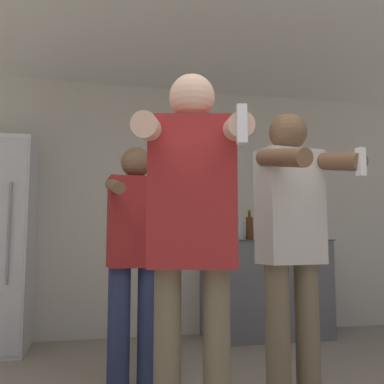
# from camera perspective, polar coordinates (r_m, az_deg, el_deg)

# --- Properties ---
(wall_back) EXTENTS (7.00, 0.06, 2.55)m
(wall_back) POSITION_cam_1_polar(r_m,az_deg,el_deg) (4.41, -7.16, -2.17)
(wall_back) COLOR beige
(wall_back) RESTS_ON ground_plane
(counter) EXTENTS (1.24, 0.59, 0.96)m
(counter) POSITION_cam_1_polar(r_m,az_deg,el_deg) (4.43, 9.75, -12.47)
(counter) COLOR slate
(counter) RESTS_ON ground_plane
(bottle_dark_rum) EXTENTS (0.07, 0.07, 0.23)m
(bottle_dark_rum) POSITION_cam_1_polar(r_m,az_deg,el_deg) (4.46, 12.66, -5.10)
(bottle_dark_rum) COLOR black
(bottle_dark_rum) RESTS_ON counter
(bottle_red_label) EXTENTS (0.09, 0.09, 0.25)m
(bottle_red_label) POSITION_cam_1_polar(r_m,az_deg,el_deg) (4.20, 3.19, -5.08)
(bottle_red_label) COLOR #563314
(bottle_red_label) RESTS_ON counter
(bottle_amber_bourbon) EXTENTS (0.09, 0.09, 0.25)m
(bottle_amber_bourbon) POSITION_cam_1_polar(r_m,az_deg,el_deg) (4.27, 6.40, -5.01)
(bottle_amber_bourbon) COLOR silver
(bottle_amber_bourbon) RESTS_ON counter
(bottle_tall_gin) EXTENTS (0.08, 0.08, 0.32)m
(bottle_tall_gin) POSITION_cam_1_polar(r_m,az_deg,el_deg) (4.56, 15.07, -4.58)
(bottle_tall_gin) COLOR #563314
(bottle_tall_gin) RESTS_ON counter
(bottle_green_wine) EXTENTS (0.07, 0.07, 0.30)m
(bottle_green_wine) POSITION_cam_1_polar(r_m,az_deg,el_deg) (4.31, 7.68, -4.68)
(bottle_green_wine) COLOR #563314
(bottle_green_wine) RESTS_ON counter
(person_woman_foreground) EXTENTS (0.51, 0.51, 1.68)m
(person_woman_foreground) POSITION_cam_1_polar(r_m,az_deg,el_deg) (1.80, 0.02, -4.33)
(person_woman_foreground) COLOR #75664C
(person_woman_foreground) RESTS_ON ground_plane
(person_man_side) EXTENTS (0.47, 0.53, 1.67)m
(person_man_side) POSITION_cam_1_polar(r_m,az_deg,el_deg) (2.40, 13.21, -6.08)
(person_man_side) COLOR #75664C
(person_man_side) RESTS_ON ground_plane
(person_spectator_back) EXTENTS (0.44, 0.54, 1.57)m
(person_spectator_back) POSITION_cam_1_polar(r_m,az_deg,el_deg) (2.83, -7.60, -8.20)
(person_spectator_back) COLOR navy
(person_spectator_back) RESTS_ON ground_plane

